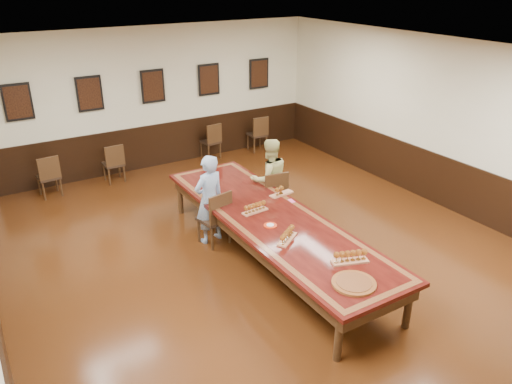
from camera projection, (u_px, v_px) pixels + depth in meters
floor at (272, 259)px, 8.09m from camera, size 8.00×10.00×0.02m
ceiling at (275, 57)px, 6.78m from camera, size 8.00×10.00×0.02m
wall_back at (153, 99)px, 11.34m from camera, size 8.00×0.02×3.20m
wall_right at (452, 127)px, 9.34m from camera, size 0.02×10.00×3.20m
chair_man at (214, 217)px, 8.39m from camera, size 0.54×0.57×0.98m
chair_woman at (272, 194)px, 9.22m from camera, size 0.52×0.55×0.98m
spare_chair_a at (48, 175)px, 10.18m from camera, size 0.45×0.49×0.89m
spare_chair_b at (113, 163)px, 10.88m from camera, size 0.42×0.46×0.87m
spare_chair_c at (210, 140)px, 12.26m from camera, size 0.46×0.50×0.89m
spare_chair_d at (257, 133)px, 12.75m from camera, size 0.46×0.49×0.92m
person_man at (209, 199)px, 8.34m from camera, size 0.63×0.47×1.56m
person_woman at (269, 179)px, 9.19m from camera, size 0.83×0.68×1.53m
pink_phone at (292, 201)px, 8.33m from camera, size 0.08×0.14×0.01m
wainscoting at (272, 232)px, 7.89m from camera, size 8.00×10.00×1.00m
conference_table at (273, 226)px, 7.84m from camera, size 1.40×5.00×0.76m
posters at (153, 86)px, 11.16m from camera, size 6.14×0.04×0.74m
flight_a at (255, 208)px, 7.93m from camera, size 0.45×0.17×0.16m
flight_b at (281, 191)px, 8.53m from camera, size 0.46×0.19×0.17m
flight_c at (287, 235)px, 7.11m from camera, size 0.45×0.36×0.17m
flight_d at (350, 257)px, 6.56m from camera, size 0.52×0.30×0.18m
red_plate_grp at (270, 226)px, 7.52m from camera, size 0.20×0.20×0.03m
carved_platter at (354, 283)px, 6.13m from camera, size 0.63×0.63×0.04m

